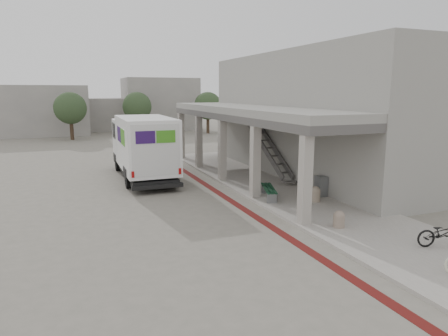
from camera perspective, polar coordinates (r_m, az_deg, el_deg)
name	(u,v)px	position (r m, az deg, el deg)	size (l,w,h in m)	color
ground	(215,207)	(16.97, -1.26, -5.61)	(120.00, 120.00, 0.00)	#6B675C
bike_lane_stripe	(220,194)	(19.11, -0.56, -3.71)	(0.35, 40.00, 0.01)	#531210
sidewalk	(297,197)	(18.68, 10.33, -4.06)	(4.40, 28.00, 0.12)	gray
transit_building	(299,117)	(23.43, 10.64, 7.22)	(7.60, 17.00, 7.00)	gray
distant_backdrop	(88,110)	(51.25, -18.82, 7.91)	(28.00, 10.00, 6.50)	gray
tree_left	(70,108)	(43.27, -21.11, 7.97)	(3.20, 3.20, 4.80)	#38281C
tree_mid	(137,107)	(45.92, -12.32, 8.56)	(3.20, 3.20, 4.80)	#38281C
tree_right	(208,106)	(46.98, -2.33, 8.84)	(3.20, 3.20, 4.80)	#38281C
fedex_truck	(143,146)	(22.77, -11.53, 3.17)	(2.71, 8.21, 3.48)	black
bench	(269,191)	(17.97, 6.43, -3.22)	(1.08, 2.05, 0.47)	slate
bollard_near	(339,219)	(14.66, 16.11, -6.99)	(0.40, 0.40, 0.60)	gray
bollard_far	(315,194)	(17.77, 12.89, -3.61)	(0.45, 0.45, 0.67)	gray
utility_cabinet	(321,186)	(18.75, 13.70, -2.51)	(0.41, 0.55, 0.91)	slate
bicycle_black	(443,233)	(14.07, 28.84, -8.15)	(0.57, 1.65, 0.86)	black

